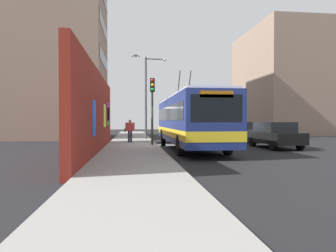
{
  "coord_description": "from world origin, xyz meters",
  "views": [
    {
      "loc": [
        -19.1,
        1.6,
        1.65
      ],
      "look_at": [
        0.89,
        -0.81,
        1.31
      ],
      "focal_mm": 32.0,
      "sensor_mm": 36.0,
      "label": 1
    }
  ],
  "objects_px": {
    "parked_car_white": "(218,129)",
    "parked_car_black": "(275,134)",
    "traffic_light": "(152,100)",
    "pedestrian_midblock": "(130,129)",
    "city_bus": "(189,120)",
    "street_lamp": "(148,92)",
    "parked_car_dark_gray": "(240,131)"
  },
  "relations": [
    {
      "from": "parked_car_white",
      "to": "street_lamp",
      "type": "relative_size",
      "value": 0.68
    },
    {
      "from": "traffic_light",
      "to": "city_bus",
      "type": "bearing_deg",
      "value": -110.18
    },
    {
      "from": "parked_car_white",
      "to": "traffic_light",
      "type": "xyz_separation_m",
      "value": [
        -10.61,
        7.35,
        2.12
      ]
    },
    {
      "from": "parked_car_dark_gray",
      "to": "traffic_light",
      "type": "height_order",
      "value": "traffic_light"
    },
    {
      "from": "city_bus",
      "to": "parked_car_black",
      "type": "relative_size",
      "value": 2.8
    },
    {
      "from": "city_bus",
      "to": "parked_car_dark_gray",
      "type": "height_order",
      "value": "city_bus"
    },
    {
      "from": "parked_car_white",
      "to": "traffic_light",
      "type": "bearing_deg",
      "value": 145.29
    },
    {
      "from": "city_bus",
      "to": "parked_car_dark_gray",
      "type": "relative_size",
      "value": 2.5
    },
    {
      "from": "parked_car_black",
      "to": "parked_car_white",
      "type": "height_order",
      "value": "same"
    },
    {
      "from": "parked_car_black",
      "to": "pedestrian_midblock",
      "type": "bearing_deg",
      "value": 65.31
    },
    {
      "from": "city_bus",
      "to": "street_lamp",
      "type": "distance_m",
      "value": 8.07
    },
    {
      "from": "pedestrian_midblock",
      "to": "street_lamp",
      "type": "xyz_separation_m",
      "value": [
        3.92,
        -1.5,
        3.01
      ]
    },
    {
      "from": "parked_car_black",
      "to": "traffic_light",
      "type": "bearing_deg",
      "value": 80.02
    },
    {
      "from": "pedestrian_midblock",
      "to": "city_bus",
      "type": "bearing_deg",
      "value": -134.72
    },
    {
      "from": "city_bus",
      "to": "pedestrian_midblock",
      "type": "distance_m",
      "value": 5.05
    },
    {
      "from": "pedestrian_midblock",
      "to": "traffic_light",
      "type": "bearing_deg",
      "value": -152.77
    },
    {
      "from": "parked_car_black",
      "to": "traffic_light",
      "type": "xyz_separation_m",
      "value": [
        1.29,
        7.35,
        2.12
      ]
    },
    {
      "from": "parked_car_black",
      "to": "pedestrian_midblock",
      "type": "xyz_separation_m",
      "value": [
        4.02,
        8.76,
        0.24
      ]
    },
    {
      "from": "city_bus",
      "to": "pedestrian_midblock",
      "type": "xyz_separation_m",
      "value": [
        3.52,
        3.56,
        -0.66
      ]
    },
    {
      "from": "city_bus",
      "to": "traffic_light",
      "type": "height_order",
      "value": "city_bus"
    },
    {
      "from": "parked_car_white",
      "to": "pedestrian_midblock",
      "type": "distance_m",
      "value": 11.78
    },
    {
      "from": "parked_car_white",
      "to": "parked_car_black",
      "type": "bearing_deg",
      "value": 180.0
    },
    {
      "from": "city_bus",
      "to": "street_lamp",
      "type": "relative_size",
      "value": 1.75
    },
    {
      "from": "pedestrian_midblock",
      "to": "traffic_light",
      "type": "relative_size",
      "value": 0.38
    },
    {
      "from": "parked_car_dark_gray",
      "to": "pedestrian_midblock",
      "type": "distance_m",
      "value": 8.95
    },
    {
      "from": "parked_car_black",
      "to": "parked_car_dark_gray",
      "type": "xyz_separation_m",
      "value": [
        5.84,
        -0.0,
        0.0
      ]
    },
    {
      "from": "traffic_light",
      "to": "parked_car_dark_gray",
      "type": "bearing_deg",
      "value": -58.25
    },
    {
      "from": "parked_car_black",
      "to": "pedestrian_midblock",
      "type": "distance_m",
      "value": 9.64
    },
    {
      "from": "pedestrian_midblock",
      "to": "traffic_light",
      "type": "distance_m",
      "value": 3.6
    },
    {
      "from": "city_bus",
      "to": "traffic_light",
      "type": "xyz_separation_m",
      "value": [
        0.79,
        2.15,
        1.22
      ]
    },
    {
      "from": "street_lamp",
      "to": "traffic_light",
      "type": "bearing_deg",
      "value": 179.15
    },
    {
      "from": "parked_car_dark_gray",
      "to": "street_lamp",
      "type": "relative_size",
      "value": 0.7
    }
  ]
}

